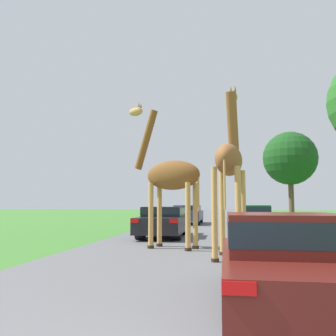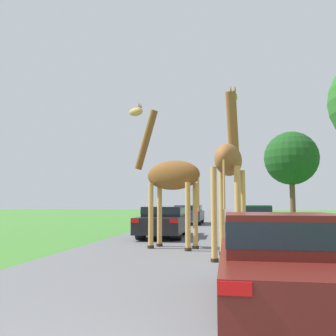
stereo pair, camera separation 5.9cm
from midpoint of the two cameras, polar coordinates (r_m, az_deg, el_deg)
The scene contains 8 objects.
road at distance 31.84m, azimuth 7.65°, elevation -8.29°, with size 8.01×120.00×0.00m.
giraffe_near_road at distance 11.91m, azimuth 0.46°, elevation -1.47°, with size 2.75×1.32×5.07m.
giraffe_companion at distance 10.03m, azimuth 9.97°, elevation 0.97°, with size 0.99×2.64×5.17m.
car_lead_maroon at distance 5.51m, azimuth 18.16°, elevation -13.46°, with size 1.76×3.99×1.33m.
car_queue_right at distance 23.36m, azimuth 14.14°, elevation -7.38°, with size 1.86×4.06×1.35m.
car_queue_left at distance 15.93m, azimuth -0.48°, elevation -8.45°, with size 1.86×4.56×1.32m.
car_far_ahead at distance 25.98m, azimuth 3.39°, elevation -7.33°, with size 1.99×4.77×1.33m.
tree_left_edge at distance 31.79m, azimuth 19.21°, elevation 1.45°, with size 4.51×4.51×7.53m.
Camera 2 is at (0.96, -1.79, 1.48)m, focal length 38.00 mm.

